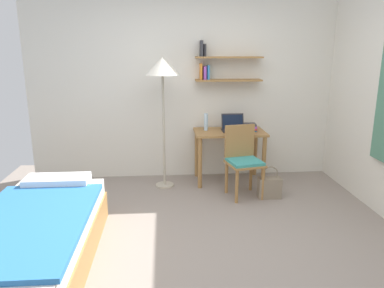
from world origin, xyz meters
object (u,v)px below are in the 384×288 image
(book_stack, at_px, (250,127))
(laptop, at_px, (233,126))
(desk, at_px, (229,141))
(standing_lamp, at_px, (163,72))
(handbag, at_px, (269,187))
(water_bottle, at_px, (206,122))
(bed, at_px, (35,240))
(desk_chair, at_px, (243,158))

(book_stack, bearing_deg, laptop, 175.40)
(desk, height_order, standing_lamp, standing_lamp)
(desk, xyz_separation_m, handbag, (0.40, -0.64, -0.43))
(water_bottle, height_order, handbag, water_bottle)
(bed, distance_m, handbag, 2.71)
(water_bottle, height_order, book_stack, water_bottle)
(standing_lamp, bearing_deg, desk_chair, -21.10)
(standing_lamp, relative_size, laptop, 5.49)
(standing_lamp, bearing_deg, water_bottle, 19.40)
(bed, distance_m, standing_lamp, 2.46)
(bed, relative_size, standing_lamp, 1.14)
(standing_lamp, distance_m, handbag, 1.94)
(handbag, bearing_deg, desk_chair, 157.09)
(desk_chair, bearing_deg, water_bottle, 124.64)
(bed, distance_m, laptop, 2.87)
(laptop, height_order, book_stack, laptop)
(bed, bearing_deg, desk, 44.63)
(bed, bearing_deg, laptop, 44.34)
(desk_chair, bearing_deg, book_stack, 69.40)
(water_bottle, bearing_deg, handbag, -44.87)
(desk_chair, height_order, water_bottle, water_bottle)
(water_bottle, distance_m, book_stack, 0.60)
(desk, bearing_deg, laptop, 30.73)
(desk, relative_size, handbag, 2.31)
(water_bottle, bearing_deg, desk, -12.87)
(desk_chair, bearing_deg, laptop, 93.48)
(standing_lamp, bearing_deg, bed, -120.79)
(desk, distance_m, laptop, 0.20)
(bed, relative_size, book_stack, 8.92)
(bed, height_order, water_bottle, water_bottle)
(bed, height_order, standing_lamp, standing_lamp)
(laptop, xyz_separation_m, book_stack, (0.23, -0.02, -0.01))
(bed, height_order, handbag, bed)
(standing_lamp, relative_size, handbag, 4.14)
(desk_chair, distance_m, water_bottle, 0.78)
(book_stack, height_order, handbag, book_stack)
(bed, xyz_separation_m, laptop, (2.02, 1.97, 0.53))
(handbag, bearing_deg, laptop, 117.45)
(laptop, relative_size, handbag, 0.75)
(desk_chair, bearing_deg, handbag, -22.91)
(bed, relative_size, handbag, 4.71)
(desk, relative_size, desk_chair, 1.08)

